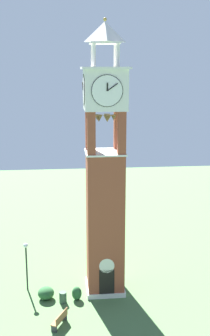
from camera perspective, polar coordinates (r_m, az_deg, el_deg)
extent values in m
plane|color=#476B3D|center=(33.90, 0.00, -15.76)|extent=(80.00, 80.00, 0.00)
cube|color=brown|center=(31.69, 0.00, -7.40)|extent=(2.62, 2.62, 10.53)
cube|color=silver|center=(33.82, 0.00, -15.50)|extent=(2.82, 2.82, 0.35)
cube|color=black|center=(32.20, 0.24, -15.11)|extent=(1.10, 0.04, 2.20)
cylinder|color=silver|center=(31.56, 0.24, -12.87)|extent=(1.10, 0.04, 1.10)
cube|color=brown|center=(28.88, -1.84, 4.50)|extent=(0.56, 0.56, 3.04)
cube|color=brown|center=(29.09, 2.22, 4.56)|extent=(0.56, 0.56, 3.04)
cube|color=brown|center=(30.92, -2.09, 5.08)|extent=(0.56, 0.56, 3.04)
cube|color=brown|center=(31.11, 1.71, 5.13)|extent=(0.56, 0.56, 3.04)
cube|color=silver|center=(30.23, 0.00, 2.10)|extent=(2.78, 2.78, 0.12)
cone|color=brown|center=(29.89, 1.14, 6.70)|extent=(0.38, 0.38, 0.40)
cone|color=brown|center=(30.42, 0.27, 6.82)|extent=(0.47, 0.47, 0.40)
cone|color=brown|center=(30.07, -1.05, 6.74)|extent=(0.38, 0.38, 0.40)
cone|color=brown|center=(29.45, -0.82, 6.60)|extent=(0.53, 0.53, 0.48)
cone|color=brown|center=(29.29, 0.30, 6.57)|extent=(0.55, 0.55, 0.47)
cube|color=silver|center=(29.70, 0.00, 10.34)|extent=(2.86, 2.86, 2.73)
cylinder|color=white|center=(28.26, 0.29, 10.20)|extent=(2.07, 0.05, 2.07)
torus|color=black|center=(28.26, 0.29, 10.20)|extent=(2.09, 0.06, 2.09)
cube|color=black|center=(28.19, 0.32, 10.72)|extent=(0.10, 0.03, 0.52)
cube|color=black|center=(28.22, 1.00, 10.67)|extent=(0.71, 0.03, 0.52)
cylinder|color=white|center=(31.14, -0.26, 10.48)|extent=(2.07, 0.05, 2.07)
torus|color=black|center=(31.14, -0.26, 10.48)|extent=(2.09, 0.06, 2.09)
cube|color=black|center=(31.19, -0.26, 10.96)|extent=(0.10, 0.03, 0.52)
cube|color=black|center=(31.22, 0.36, 10.92)|extent=(0.71, 0.03, 0.52)
cylinder|color=white|center=(29.59, -2.84, 10.32)|extent=(0.05, 2.07, 2.07)
torus|color=black|center=(29.59, -2.84, 10.32)|extent=(0.06, 2.09, 2.09)
cube|color=black|center=(29.58, -2.96, 10.82)|extent=(0.03, 0.10, 0.52)
cube|color=black|center=(29.92, -2.99, 10.80)|extent=(0.03, 0.71, 0.52)
cylinder|color=white|center=(29.87, 2.81, 10.34)|extent=(0.05, 2.07, 2.07)
torus|color=black|center=(29.87, 2.81, 10.34)|extent=(0.06, 2.09, 2.09)
cube|color=black|center=(29.88, 2.93, 10.84)|extent=(0.03, 0.10, 0.52)
cube|color=black|center=(30.21, 2.84, 10.83)|extent=(0.03, 0.71, 0.52)
cube|color=silver|center=(29.66, 0.00, 13.13)|extent=(3.22, 3.22, 0.16)
cylinder|color=silver|center=(28.82, -1.45, 14.75)|extent=(0.22, 0.22, 1.48)
cylinder|color=silver|center=(28.98, 1.76, 14.74)|extent=(0.22, 0.22, 1.48)
cylinder|color=silver|center=(30.39, -1.67, 14.67)|extent=(0.22, 0.22, 1.48)
cylinder|color=silver|center=(30.54, 1.37, 14.67)|extent=(0.22, 0.22, 1.48)
cube|color=silver|center=(29.70, 0.00, 16.25)|extent=(2.01, 2.01, 0.12)
pyramid|color=silver|center=(29.75, 0.00, 17.63)|extent=(2.01, 2.01, 1.32)
sphere|color=#B79338|center=(29.82, 0.00, 19.12)|extent=(0.24, 0.24, 0.24)
cube|color=brown|center=(29.74, -6.10, -19.36)|extent=(1.11, 1.63, 0.06)
cube|color=brown|center=(29.51, -5.76, -18.98)|extent=(0.76, 1.45, 0.44)
cube|color=#2D2D33|center=(29.34, -6.77, -20.43)|extent=(0.39, 0.25, 0.42)
cube|color=#2D2D33|center=(30.41, -5.43, -19.07)|extent=(0.39, 0.25, 0.42)
cylinder|color=black|center=(33.60, -10.34, -13.02)|extent=(0.12, 0.12, 3.39)
sphere|color=silver|center=(32.82, -10.48, -10.07)|extent=(0.36, 0.36, 0.36)
cylinder|color=#38513D|center=(32.20, -5.60, -16.70)|extent=(0.52, 0.52, 0.80)
ellipsoid|color=#28562D|center=(32.39, -3.76, -16.25)|extent=(0.70, 0.70, 1.01)
ellipsoid|color=#28562D|center=(32.75, -7.83, -16.12)|extent=(1.18, 1.18, 0.90)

